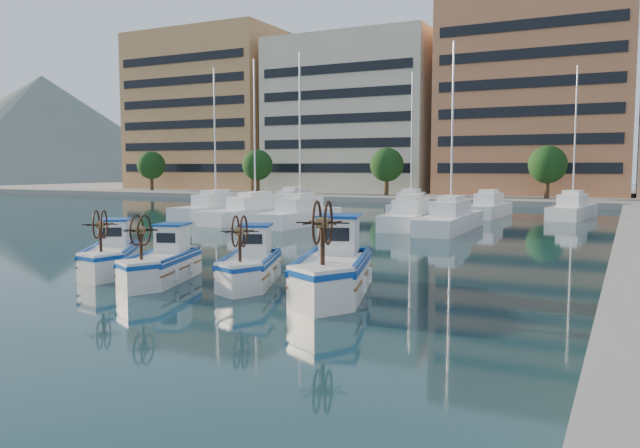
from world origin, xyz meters
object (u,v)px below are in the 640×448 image
at_px(fishing_boat_d, 334,267).
at_px(fishing_boat_c, 251,263).
at_px(fishing_boat_a, 111,254).
at_px(fishing_boat_b, 163,262).

bearing_deg(fishing_boat_d, fishing_boat_c, 157.79).
relative_size(fishing_boat_a, fishing_boat_d, 0.80).
relative_size(fishing_boat_a, fishing_boat_c, 0.99).
bearing_deg(fishing_boat_b, fishing_boat_a, 151.51).
distance_m(fishing_boat_a, fishing_boat_d, 9.14).
bearing_deg(fishing_boat_b, fishing_boat_c, 1.04).
distance_m(fishing_boat_a, fishing_boat_b, 2.98).
height_order(fishing_boat_a, fishing_boat_d, fishing_boat_d).
xyz_separation_m(fishing_boat_b, fishing_boat_c, (2.94, 1.00, 0.00)).
relative_size(fishing_boat_c, fishing_boat_d, 0.81).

